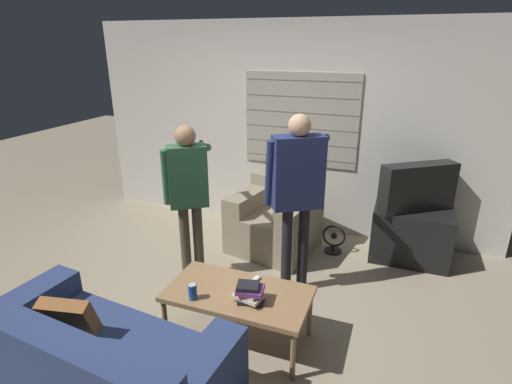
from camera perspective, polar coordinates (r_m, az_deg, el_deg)
ground_plane at (r=3.78m, az=-5.06°, el=-16.74°), size 16.00×16.00×0.00m
wall_back at (r=5.01m, az=4.62°, el=8.94°), size 5.20×0.08×2.55m
couch_blue at (r=3.04m, az=-21.89°, el=-22.21°), size 1.82×1.01×0.78m
armchair_beige at (r=4.65m, az=2.78°, el=-4.19°), size 1.03×0.97×0.80m
coffee_table at (r=3.25m, az=-2.56°, el=-14.63°), size 1.13×0.59×0.46m
tv_stand at (r=4.76m, az=21.21°, el=-5.65°), size 0.82×0.54×0.59m
tv at (r=4.55m, az=22.08°, el=0.64°), size 0.78×0.64×0.51m
person_left_standing at (r=3.89m, az=-9.66°, el=0.88°), size 0.47×0.79×1.58m
person_right_standing at (r=3.59m, az=5.87°, el=1.24°), size 0.55×0.88×1.73m
book_stack at (r=3.08m, az=-0.95°, el=-14.21°), size 0.25×0.20×0.15m
soda_can at (r=3.15m, az=-8.98°, el=-13.90°), size 0.07×0.07×0.13m
spare_remote at (r=3.33m, az=-0.22°, el=-12.55°), size 0.06×0.13×0.02m
floor_fan at (r=4.72m, az=11.03°, el=-6.77°), size 0.27×0.20×0.34m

